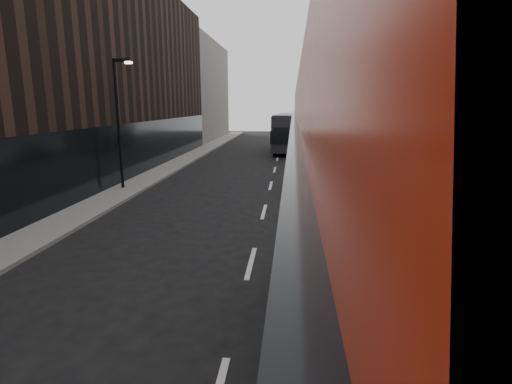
% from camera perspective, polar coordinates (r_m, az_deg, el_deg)
% --- Properties ---
extents(sidewalk_right, '(3.00, 80.00, 0.15)m').
position_cam_1_polar(sidewalk_right, '(29.51, 17.33, 2.69)').
color(sidewalk_right, slate).
rests_on(sidewalk_right, ground).
extents(sidewalk_left, '(2.00, 80.00, 0.15)m').
position_cam_1_polar(sidewalk_left, '(30.24, -12.74, 3.17)').
color(sidewalk_left, slate).
rests_on(sidewalk_left, ground).
extents(building_modern_block, '(5.03, 22.00, 20.00)m').
position_cam_1_polar(building_modern_block, '(27.02, 29.61, 21.84)').
color(building_modern_block, '#9FA4AA').
rests_on(building_modern_block, ground).
extents(building_victorian, '(6.50, 24.00, 21.00)m').
position_cam_1_polar(building_victorian, '(48.78, 17.89, 17.58)').
color(building_victorian, slate).
rests_on(building_victorian, ground).
extents(building_left_mid, '(5.00, 24.00, 14.00)m').
position_cam_1_polar(building_left_mid, '(35.82, -16.35, 15.49)').
color(building_left_mid, black).
rests_on(building_left_mid, ground).
extents(building_left_far, '(5.00, 20.00, 13.00)m').
position_cam_1_polar(building_left_far, '(56.89, -8.14, 14.01)').
color(building_left_far, slate).
rests_on(building_left_far, ground).
extents(street_lamp, '(1.06, 0.22, 7.00)m').
position_cam_1_polar(street_lamp, '(23.40, -18.96, 10.32)').
color(street_lamp, black).
rests_on(street_lamp, sidewalk_left).
extents(red_bus, '(3.04, 12.74, 5.12)m').
position_cam_1_polar(red_bus, '(5.09, 21.98, -10.55)').
color(red_bus, '#A71F0A').
rests_on(red_bus, ground).
extents(grey_bus, '(3.47, 11.93, 3.81)m').
position_cam_1_polar(grey_bus, '(41.85, 4.85, 8.61)').
color(grey_bus, black).
rests_on(grey_bus, ground).
extents(car_a, '(1.78, 4.02, 1.34)m').
position_cam_1_polar(car_a, '(22.06, 6.41, 1.64)').
color(car_a, black).
rests_on(car_a, ground).
extents(car_b, '(1.66, 4.38, 1.43)m').
position_cam_1_polar(car_b, '(29.40, 7.79, 4.36)').
color(car_b, gray).
rests_on(car_b, ground).
extents(car_c, '(2.30, 4.71, 1.32)m').
position_cam_1_polar(car_c, '(31.30, 7.72, 4.75)').
color(car_c, black).
rests_on(car_c, ground).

